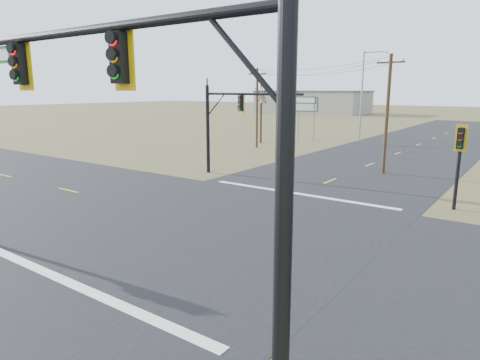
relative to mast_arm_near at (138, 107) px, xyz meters
The scene contains 15 objects.
ground 11.39m from the mast_arm_near, 118.35° to the left, with size 320.00×320.00×0.00m, color brown.
road_ew 11.39m from the mast_arm_near, 118.35° to the left, with size 160.00×14.00×0.02m, color black.
road_ns 11.39m from the mast_arm_near, 118.35° to the left, with size 14.00×160.00×0.02m, color black.
stop_bar_near 7.49m from the mast_arm_near, 166.26° to the left, with size 12.00×0.40×0.01m, color silver.
stop_bar_far 17.76m from the mast_arm_near, 106.11° to the left, with size 12.00×0.40×0.01m, color silver.
mast_arm_near is the anchor object (origin of this frame).
mast_arm_far 21.07m from the mast_arm_near, 119.40° to the left, with size 8.83×0.53×6.42m.
pedestal_signal_ne 18.31m from the mast_arm_near, 78.97° to the left, with size 0.57×0.50×4.44m.
utility_pole_near 25.67m from the mast_arm_near, 95.84° to the left, with size 2.09×0.47×8.60m.
utility_pole_far 37.01m from the mast_arm_near, 119.60° to the left, with size 2.02×0.46×8.30m.
highway_sign 44.52m from the mast_arm_near, 112.48° to the left, with size 2.69×0.87×5.22m.
streetlight_c 48.48m from the mast_arm_near, 104.53° to the left, with size 3.01×0.46×10.74m.
bare_tree_a 41.07m from the mast_arm_near, 119.33° to the left, with size 3.37×3.37×7.17m.
bare_tree_b 55.82m from the mast_arm_near, 115.25° to the left, with size 2.98×2.98×6.66m.
warehouse_left 108.32m from the mast_arm_near, 114.36° to the left, with size 28.00×14.00×5.50m, color gray.
Camera 1 is at (11.59, -14.68, 6.14)m, focal length 32.00 mm.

